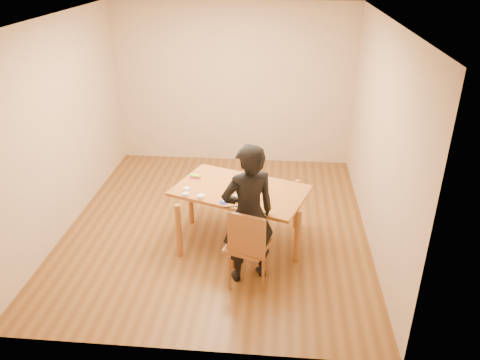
# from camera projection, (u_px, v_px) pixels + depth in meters

# --- Properties ---
(room_shell) EXTENTS (4.00, 4.50, 2.70)m
(room_shell) POSITION_uv_depth(u_px,v_px,m) (219.00, 123.00, 6.13)
(room_shell) COLOR brown
(room_shell) RESTS_ON ground
(dining_table) EXTENTS (1.80, 1.41, 0.04)m
(dining_table) POSITION_uv_depth(u_px,v_px,m) (240.00, 191.00, 5.75)
(dining_table) COLOR brown
(dining_table) RESTS_ON floor
(dining_chair) EXTENTS (0.55, 0.55, 0.04)m
(dining_chair) POSITION_uv_depth(u_px,v_px,m) (248.00, 246.00, 5.17)
(dining_chair) COLOR brown
(dining_chair) RESTS_ON floor
(cake_plate) EXTENTS (0.29, 0.29, 0.02)m
(cake_plate) POSITION_uv_depth(u_px,v_px,m) (241.00, 184.00, 5.84)
(cake_plate) COLOR #B30B14
(cake_plate) RESTS_ON dining_table
(cake) EXTENTS (0.19, 0.19, 0.06)m
(cake) POSITION_uv_depth(u_px,v_px,m) (241.00, 181.00, 5.82)
(cake) COLOR white
(cake) RESTS_ON cake_plate
(frosting_dome) EXTENTS (0.19, 0.19, 0.03)m
(frosting_dome) POSITION_uv_depth(u_px,v_px,m) (241.00, 178.00, 5.80)
(frosting_dome) COLOR white
(frosting_dome) RESTS_ON cake
(frosting_tub) EXTENTS (0.08, 0.08, 0.07)m
(frosting_tub) POSITION_uv_depth(u_px,v_px,m) (238.00, 198.00, 5.47)
(frosting_tub) COLOR white
(frosting_tub) RESTS_ON dining_table
(frosting_lid) EXTENTS (0.10, 0.10, 0.01)m
(frosting_lid) POSITION_uv_depth(u_px,v_px,m) (224.00, 202.00, 5.44)
(frosting_lid) COLOR #1920A5
(frosting_lid) RESTS_ON dining_table
(frosting_dollop) EXTENTS (0.04, 0.04, 0.02)m
(frosting_dollop) POSITION_uv_depth(u_px,v_px,m) (224.00, 201.00, 5.43)
(frosting_dollop) COLOR white
(frosting_dollop) RESTS_ON frosting_lid
(ramekin_green) EXTENTS (0.09, 0.09, 0.04)m
(ramekin_green) POSITION_uv_depth(u_px,v_px,m) (201.00, 197.00, 5.52)
(ramekin_green) COLOR white
(ramekin_green) RESTS_ON dining_table
(ramekin_yellow) EXTENTS (0.08, 0.08, 0.04)m
(ramekin_yellow) POSITION_uv_depth(u_px,v_px,m) (187.00, 189.00, 5.70)
(ramekin_yellow) COLOR white
(ramekin_yellow) RESTS_ON dining_table
(ramekin_multi) EXTENTS (0.08, 0.08, 0.04)m
(ramekin_multi) POSITION_uv_depth(u_px,v_px,m) (186.00, 194.00, 5.58)
(ramekin_multi) COLOR white
(ramekin_multi) RESTS_ON dining_table
(candy_box_pink) EXTENTS (0.14, 0.07, 0.02)m
(candy_box_pink) POSITION_uv_depth(u_px,v_px,m) (196.00, 177.00, 6.03)
(candy_box_pink) COLOR #F038A0
(candy_box_pink) RESTS_ON dining_table
(candy_box_green) EXTENTS (0.14, 0.09, 0.02)m
(candy_box_green) POSITION_uv_depth(u_px,v_px,m) (195.00, 175.00, 6.02)
(candy_box_green) COLOR green
(candy_box_green) RESTS_ON candy_box_pink
(spatula) EXTENTS (0.16, 0.05, 0.01)m
(spatula) POSITION_uv_depth(u_px,v_px,m) (231.00, 207.00, 5.34)
(spatula) COLOR black
(spatula) RESTS_ON dining_table
(person) EXTENTS (0.71, 0.61, 1.65)m
(person) POSITION_uv_depth(u_px,v_px,m) (248.00, 215.00, 5.05)
(person) COLOR black
(person) RESTS_ON floor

